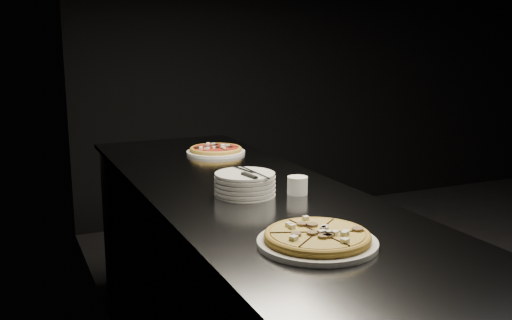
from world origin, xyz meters
name	(u,v)px	position (x,y,z in m)	size (l,w,h in m)	color
wall_left	(144,59)	(-2.50, 0.00, 1.40)	(0.02, 5.00, 2.80)	black
wall_back	(356,48)	(0.00, 2.50, 1.40)	(5.00, 0.02, 2.80)	black
counter	(249,305)	(-2.13, 0.00, 0.46)	(0.74, 2.44, 0.92)	#58595F
pizza_mushroom	(317,238)	(-2.20, -0.62, 0.94)	(0.37, 0.37, 0.04)	silver
pizza_tomato	(216,150)	(-2.00, 0.70, 0.94)	(0.33, 0.33, 0.03)	silver
plate_stack	(245,184)	(-2.17, -0.06, 0.96)	(0.21, 0.21, 0.08)	silver
cutlery	(249,173)	(-2.16, -0.08, 1.00)	(0.08, 0.23, 0.01)	#B9BCC1
ramekin	(297,185)	(-1.99, -0.13, 0.95)	(0.07, 0.07, 0.06)	silver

